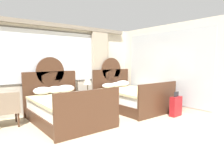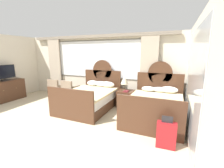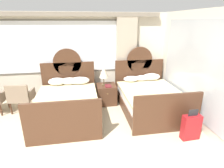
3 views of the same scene
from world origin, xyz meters
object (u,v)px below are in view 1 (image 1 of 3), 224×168
Objects in this scene: table_lamp_on_nightstand at (88,79)px; nightstand_between_beds at (90,101)px; suitcase_on_floor at (176,106)px; bed_near_window at (66,108)px; bed_near_mirror at (130,98)px; book_on_nightstand at (93,92)px; armchair_by_window_left at (6,107)px.

nightstand_between_beds is at bearing -15.80° from table_lamp_on_nightstand.
nightstand_between_beds is 2.61m from suitcase_on_floor.
bed_near_window is 3.04m from suitcase_on_floor.
bed_near_mirror is 3.76× the size of table_lamp_on_nightstand.
book_on_nightstand is at bearing -51.12° from table_lamp_on_nightstand.
nightstand_between_beds is at bearing 149.57° from bed_near_mirror.
armchair_by_window_left is at bearing -175.79° from table_lamp_on_nightstand.
bed_near_mirror is 1.50m from suitcase_on_floor.
table_lamp_on_nightstand is 0.69× the size of armchair_by_window_left.
bed_near_mirror is 3.60m from armchair_by_window_left.
nightstand_between_beds is 1.03× the size of table_lamp_on_nightstand.
table_lamp_on_nightstand is 2.42m from armchair_by_window_left.
armchair_by_window_left reaches higher than book_on_nightstand.
book_on_nightstand is at bearing -71.64° from nightstand_between_beds.
suitcase_on_floor is (0.42, -1.43, -0.08)m from bed_near_mirror.
bed_near_window reaches higher than table_lamp_on_nightstand.
bed_near_mirror is 1.25m from book_on_nightstand.
bed_near_window is at bearing -154.98° from book_on_nightstand.
bed_near_window reaches higher than nightstand_between_beds.
table_lamp_on_nightstand is at bearing 128.88° from book_on_nightstand.
book_on_nightstand is at bearing 127.28° from suitcase_on_floor.
bed_near_window is 1.41m from table_lamp_on_nightstand.
book_on_nightstand is 0.37× the size of suitcase_on_floor.
suitcase_on_floor is at bearing -73.85° from bed_near_mirror.
nightstand_between_beds is at bearing 3.62° from armchair_by_window_left.
armchair_by_window_left is at bearing -176.38° from nightstand_between_beds.
bed_near_mirror is 1.32m from nightstand_between_beds.
bed_near_window is at bearing -147.22° from table_lamp_on_nightstand.
bed_near_mirror is 8.46× the size of book_on_nightstand.
table_lamp_on_nightstand is at bearing 127.39° from suitcase_on_floor.
book_on_nightstand is 2.51m from suitcase_on_floor.
bed_near_window is 1.00× the size of bed_near_mirror.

